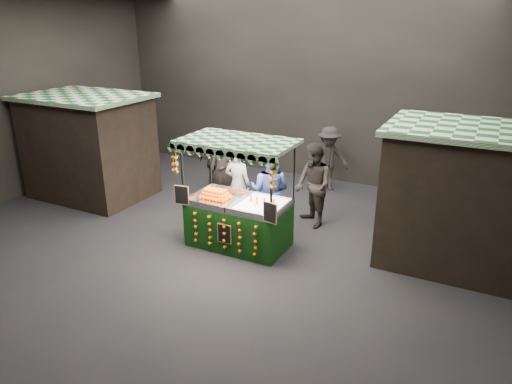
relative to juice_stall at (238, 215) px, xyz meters
The scene contains 12 objects.
ground 0.80m from the juice_stall, 157.33° to the right, with size 12.00×12.00×0.00m, color black.
market_hall 2.73m from the juice_stall, 157.33° to the right, with size 12.10×10.10×5.05m.
neighbour_stall_left 4.90m from the juice_stall, behind, with size 3.00×2.20×2.60m.
neighbour_stall_right 4.28m from the juice_stall, 18.45° to the left, with size 3.00×2.20×2.60m.
juice_stall is the anchor object (origin of this frame).
vendor_grey 1.34m from the juice_stall, 119.64° to the left, with size 0.64×0.44×1.70m.
vendor_blue 1.00m from the juice_stall, 75.58° to the left, with size 0.96×0.78×1.84m.
shopper_0 2.13m from the juice_stall, 129.14° to the left, with size 0.75×0.57×1.86m.
shopper_1 1.92m from the juice_stall, 59.75° to the left, with size 1.15×1.13×1.87m.
shopper_2 3.28m from the juice_stall, 129.81° to the left, with size 0.96×0.42×1.62m.
shopper_3 4.01m from the juice_stall, 82.71° to the left, with size 1.27×1.20×1.72m.
shopper_4 5.49m from the juice_stall, 152.32° to the left, with size 0.85×0.58×1.67m.
Camera 1 is at (4.62, -7.31, 4.39)m, focal length 32.88 mm.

